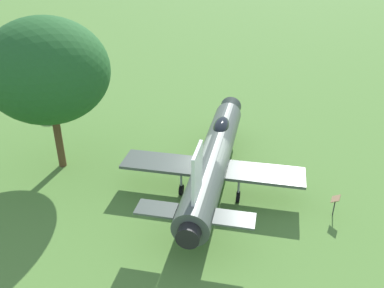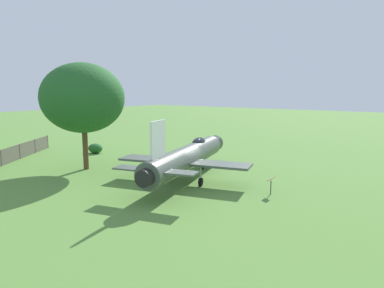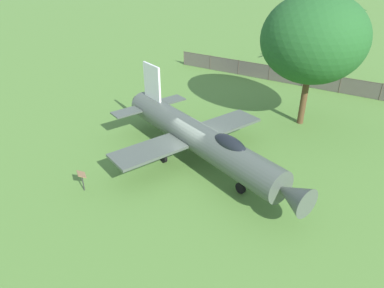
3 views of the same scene
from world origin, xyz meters
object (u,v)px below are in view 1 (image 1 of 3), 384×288
object	(u,v)px
shrub_near_fence	(56,111)
info_plaque	(335,201)
shade_tree	(47,71)
display_jet	(215,155)

from	to	relation	value
shrub_near_fence	info_plaque	world-z (taller)	info_plaque
shade_tree	info_plaque	xyz separation A→B (m)	(15.51, 3.24, -5.17)
display_jet	shade_tree	bearing A→B (deg)	90.63
display_jet	shrub_near_fence	world-z (taller)	display_jet
shade_tree	shrub_near_fence	distance (m)	9.34
display_jet	shrub_near_fence	distance (m)	14.74
info_plaque	display_jet	bearing A→B (deg)	-177.72
info_plaque	shade_tree	bearing A→B (deg)	-168.21
shade_tree	info_plaque	size ratio (longest dim) A/B	7.81
display_jet	info_plaque	world-z (taller)	display_jet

